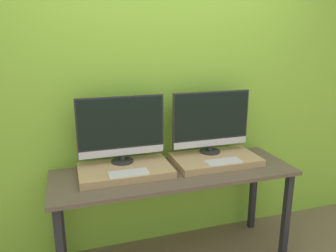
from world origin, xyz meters
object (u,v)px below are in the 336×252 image
(monitor_left, at_px, (121,128))
(keyboard_left, at_px, (129,173))
(keyboard_right, at_px, (223,161))
(monitor_right, at_px, (211,121))

(monitor_left, bearing_deg, keyboard_left, -90.00)
(keyboard_left, bearing_deg, monitor_left, 90.00)
(monitor_left, xyz_separation_m, keyboard_left, (-0.00, -0.25, -0.27))
(keyboard_right, bearing_deg, monitor_left, 161.79)
(monitor_right, bearing_deg, monitor_left, 180.00)
(monitor_left, xyz_separation_m, keyboard_right, (0.75, -0.25, -0.27))
(monitor_left, bearing_deg, monitor_right, 0.00)
(keyboard_left, height_order, monitor_right, monitor_right)
(monitor_left, height_order, keyboard_left, monitor_left)
(monitor_left, height_order, monitor_right, same)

